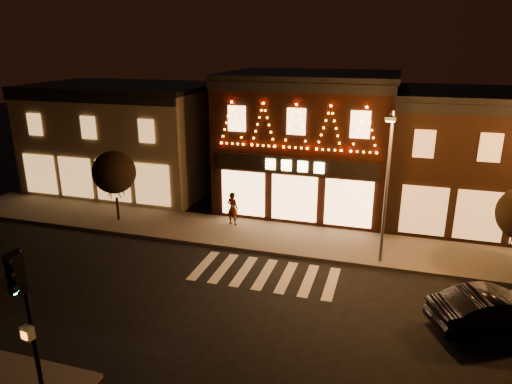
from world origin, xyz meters
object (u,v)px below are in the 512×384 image
at_px(dark_sedan, 495,311).
at_px(pedestrian, 233,208).
at_px(streetlamp_mid, 387,178).
at_px(traffic_signal_near, 23,302).

bearing_deg(dark_sedan, pedestrian, 37.93).
height_order(streetlamp_mid, dark_sedan, streetlamp_mid).
relative_size(streetlamp_mid, pedestrian, 3.71).
xyz_separation_m(streetlamp_mid, pedestrian, (-8.20, 2.53, -3.20)).
relative_size(dark_sedan, pedestrian, 2.46).
bearing_deg(traffic_signal_near, streetlamp_mid, 64.02).
bearing_deg(pedestrian, streetlamp_mid, 176.81).
bearing_deg(streetlamp_mid, dark_sedan, -47.11).
distance_m(streetlamp_mid, dark_sedan, 6.82).
bearing_deg(pedestrian, dark_sedan, 166.07).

